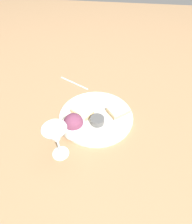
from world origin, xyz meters
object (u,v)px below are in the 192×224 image
at_px(salad_bowl, 74,125).
at_px(cheese_toast_near, 118,110).
at_px(cheese_toast_far, 83,111).
at_px(wine_glass, 56,137).
at_px(fork, 74,83).
at_px(sauce_ramekin, 97,120).

height_order(salad_bowl, cheese_toast_near, salad_bowl).
bearing_deg(cheese_toast_far, wine_glass, -101.13).
distance_m(salad_bowl, fork, 0.37).
bearing_deg(cheese_toast_near, wine_glass, -129.76).
bearing_deg(cheese_toast_near, fork, 141.73).
distance_m(cheese_toast_near, wine_glass, 0.33).
xyz_separation_m(salad_bowl, cheese_toast_far, (0.01, 0.11, -0.03)).
bearing_deg(salad_bowl, cheese_toast_far, 84.15).
height_order(sauce_ramekin, cheese_toast_near, sauce_ramekin).
bearing_deg(cheese_toast_near, cheese_toast_far, -169.66).
relative_size(salad_bowl, fork, 0.53).
bearing_deg(cheese_toast_far, fork, 113.26).
height_order(salad_bowl, wine_glass, wine_glass).
xyz_separation_m(cheese_toast_near, fork, (-0.27, 0.21, -0.02)).
distance_m(salad_bowl, sauce_ramekin, 0.11).
relative_size(sauce_ramekin, wine_glass, 0.40).
relative_size(sauce_ramekin, cheese_toast_far, 0.56).
xyz_separation_m(salad_bowl, cheese_toast_near, (0.17, 0.14, -0.03)).
relative_size(wine_glass, fork, 0.85).
xyz_separation_m(salad_bowl, sauce_ramekin, (0.09, 0.06, -0.03)).
xyz_separation_m(cheese_toast_near, wine_glass, (-0.21, -0.25, 0.08)).
bearing_deg(fork, salad_bowl, -75.47).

